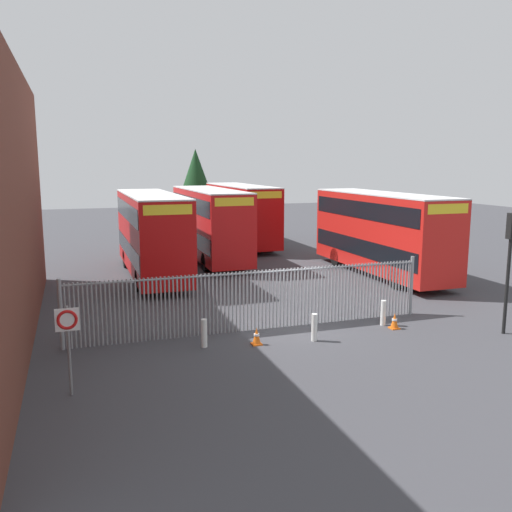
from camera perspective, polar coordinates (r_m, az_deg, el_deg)
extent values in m
plane|color=#3D3D42|center=(27.70, -2.66, -2.75)|extent=(100.00, 100.00, 0.00)
cylinder|color=gray|center=(18.65, -19.81, -6.04)|extent=(0.06, 0.06, 2.20)
cylinder|color=gray|center=(18.65, -19.38, -6.01)|extent=(0.06, 0.06, 2.20)
cylinder|color=gray|center=(18.65, -18.94, -5.99)|extent=(0.06, 0.06, 2.20)
cylinder|color=gray|center=(18.65, -18.51, -5.97)|extent=(0.06, 0.06, 2.20)
cylinder|color=gray|center=(18.65, -18.08, -5.94)|extent=(0.06, 0.06, 2.20)
cylinder|color=gray|center=(18.65, -17.65, -5.92)|extent=(0.06, 0.06, 2.20)
cylinder|color=gray|center=(18.65, -17.21, -5.90)|extent=(0.06, 0.06, 2.20)
cylinder|color=gray|center=(18.65, -16.78, -5.87)|extent=(0.06, 0.06, 2.20)
cylinder|color=gray|center=(18.66, -16.35, -5.85)|extent=(0.06, 0.06, 2.20)
cylinder|color=gray|center=(18.66, -15.92, -5.82)|extent=(0.06, 0.06, 2.20)
cylinder|color=gray|center=(18.67, -15.48, -5.80)|extent=(0.06, 0.06, 2.20)
cylinder|color=gray|center=(18.67, -15.05, -5.77)|extent=(0.06, 0.06, 2.20)
cylinder|color=gray|center=(18.68, -14.62, -5.74)|extent=(0.06, 0.06, 2.20)
cylinder|color=gray|center=(18.69, -14.19, -5.72)|extent=(0.06, 0.06, 2.20)
cylinder|color=gray|center=(18.70, -13.76, -5.69)|extent=(0.06, 0.06, 2.20)
cylinder|color=gray|center=(18.71, -13.33, -5.66)|extent=(0.06, 0.06, 2.20)
cylinder|color=gray|center=(18.73, -12.90, -5.64)|extent=(0.06, 0.06, 2.20)
cylinder|color=gray|center=(18.74, -12.47, -5.61)|extent=(0.06, 0.06, 2.20)
cylinder|color=gray|center=(18.75, -12.05, -5.58)|extent=(0.06, 0.06, 2.20)
cylinder|color=gray|center=(18.77, -11.62, -5.55)|extent=(0.06, 0.06, 2.20)
cylinder|color=gray|center=(18.79, -11.19, -5.53)|extent=(0.06, 0.06, 2.20)
cylinder|color=gray|center=(18.80, -10.77, -5.50)|extent=(0.06, 0.06, 2.20)
cylinder|color=gray|center=(18.82, -10.34, -5.47)|extent=(0.06, 0.06, 2.20)
cylinder|color=gray|center=(18.84, -9.92, -5.44)|extent=(0.06, 0.06, 2.20)
cylinder|color=gray|center=(18.86, -9.50, -5.41)|extent=(0.06, 0.06, 2.20)
cylinder|color=gray|center=(18.88, -9.08, -5.38)|extent=(0.06, 0.06, 2.20)
cylinder|color=gray|center=(18.91, -8.66, -5.35)|extent=(0.06, 0.06, 2.20)
cylinder|color=gray|center=(18.93, -8.24, -5.32)|extent=(0.06, 0.06, 2.20)
cylinder|color=gray|center=(18.95, -7.82, -5.29)|extent=(0.06, 0.06, 2.20)
cylinder|color=gray|center=(18.98, -7.40, -5.26)|extent=(0.06, 0.06, 2.20)
cylinder|color=gray|center=(19.01, -6.98, -5.23)|extent=(0.06, 0.06, 2.20)
cylinder|color=gray|center=(19.03, -6.57, -5.20)|extent=(0.06, 0.06, 2.20)
cylinder|color=gray|center=(19.06, -6.16, -5.17)|extent=(0.06, 0.06, 2.20)
cylinder|color=gray|center=(19.09, -5.74, -5.14)|extent=(0.06, 0.06, 2.20)
cylinder|color=gray|center=(19.12, -5.33, -5.11)|extent=(0.06, 0.06, 2.20)
cylinder|color=gray|center=(19.15, -4.92, -5.08)|extent=(0.06, 0.06, 2.20)
cylinder|color=gray|center=(19.19, -4.52, -5.04)|extent=(0.06, 0.06, 2.20)
cylinder|color=gray|center=(19.22, -4.11, -5.01)|extent=(0.06, 0.06, 2.20)
cylinder|color=gray|center=(19.26, -3.70, -4.98)|extent=(0.06, 0.06, 2.20)
cylinder|color=gray|center=(19.29, -3.30, -4.95)|extent=(0.06, 0.06, 2.20)
cylinder|color=gray|center=(19.33, -2.90, -4.92)|extent=(0.06, 0.06, 2.20)
cylinder|color=gray|center=(19.36, -2.50, -4.88)|extent=(0.06, 0.06, 2.20)
cylinder|color=gray|center=(19.40, -2.10, -4.85)|extent=(0.06, 0.06, 2.20)
cylinder|color=gray|center=(19.44, -1.70, -4.82)|extent=(0.06, 0.06, 2.20)
cylinder|color=gray|center=(19.48, -1.30, -4.79)|extent=(0.06, 0.06, 2.20)
cylinder|color=gray|center=(19.52, -0.91, -4.76)|extent=(0.06, 0.06, 2.20)
cylinder|color=gray|center=(19.57, -0.52, -4.72)|extent=(0.06, 0.06, 2.20)
cylinder|color=gray|center=(19.61, -0.13, -4.69)|extent=(0.06, 0.06, 2.20)
cylinder|color=gray|center=(19.65, 0.26, -4.66)|extent=(0.06, 0.06, 2.20)
cylinder|color=gray|center=(19.70, 0.65, -4.62)|extent=(0.06, 0.06, 2.20)
cylinder|color=gray|center=(19.74, 1.03, -4.59)|extent=(0.06, 0.06, 2.20)
cylinder|color=gray|center=(19.79, 1.42, -4.56)|extent=(0.06, 0.06, 2.20)
cylinder|color=gray|center=(19.84, 1.80, -4.53)|extent=(0.06, 0.06, 2.20)
cylinder|color=gray|center=(19.88, 2.18, -4.49)|extent=(0.06, 0.06, 2.20)
cylinder|color=gray|center=(19.93, 2.56, -4.46)|extent=(0.06, 0.06, 2.20)
cylinder|color=gray|center=(19.98, 2.93, -4.43)|extent=(0.06, 0.06, 2.20)
cylinder|color=gray|center=(20.03, 3.31, -4.39)|extent=(0.06, 0.06, 2.20)
cylinder|color=gray|center=(20.09, 3.68, -4.36)|extent=(0.06, 0.06, 2.20)
cylinder|color=gray|center=(20.14, 4.05, -4.33)|extent=(0.06, 0.06, 2.20)
cylinder|color=gray|center=(20.19, 4.42, -4.29)|extent=(0.06, 0.06, 2.20)
cylinder|color=gray|center=(20.25, 4.78, -4.26)|extent=(0.06, 0.06, 2.20)
cylinder|color=gray|center=(20.30, 5.15, -4.23)|extent=(0.06, 0.06, 2.20)
cylinder|color=gray|center=(20.36, 5.51, -4.19)|extent=(0.06, 0.06, 2.20)
cylinder|color=gray|center=(20.41, 5.87, -4.16)|extent=(0.06, 0.06, 2.20)
cylinder|color=gray|center=(20.47, 6.23, -4.13)|extent=(0.06, 0.06, 2.20)
cylinder|color=gray|center=(20.53, 6.58, -4.09)|extent=(0.06, 0.06, 2.20)
cylinder|color=gray|center=(20.59, 6.94, -4.06)|extent=(0.06, 0.06, 2.20)
cylinder|color=gray|center=(20.65, 7.29, -4.03)|extent=(0.06, 0.06, 2.20)
cylinder|color=gray|center=(20.71, 7.64, -4.00)|extent=(0.06, 0.06, 2.20)
cylinder|color=gray|center=(20.77, 7.99, -3.96)|extent=(0.06, 0.06, 2.20)
cylinder|color=gray|center=(20.83, 8.33, -3.93)|extent=(0.06, 0.06, 2.20)
cylinder|color=gray|center=(20.90, 8.68, -3.90)|extent=(0.06, 0.06, 2.20)
cylinder|color=gray|center=(20.96, 9.02, -3.86)|extent=(0.06, 0.06, 2.20)
cylinder|color=gray|center=(21.02, 9.36, -3.83)|extent=(0.06, 0.06, 2.20)
cylinder|color=gray|center=(21.09, 9.69, -3.80)|extent=(0.06, 0.06, 2.20)
cylinder|color=gray|center=(21.16, 10.03, -3.77)|extent=(0.06, 0.06, 2.20)
cylinder|color=gray|center=(21.22, 10.36, -3.73)|extent=(0.06, 0.06, 2.20)
cylinder|color=gray|center=(21.29, 10.69, -3.70)|extent=(0.06, 0.06, 2.20)
cylinder|color=gray|center=(21.36, 11.02, -3.67)|extent=(0.06, 0.06, 2.20)
cylinder|color=gray|center=(21.43, 11.35, -3.64)|extent=(0.06, 0.06, 2.20)
cylinder|color=gray|center=(21.50, 11.67, -3.61)|extent=(0.06, 0.06, 2.20)
cylinder|color=gray|center=(21.57, 11.99, -3.57)|extent=(0.06, 0.06, 2.20)
cylinder|color=gray|center=(21.64, 12.31, -3.54)|extent=(0.06, 0.06, 2.20)
cylinder|color=gray|center=(21.71, 12.63, -3.51)|extent=(0.06, 0.06, 2.20)
cylinder|color=gray|center=(21.78, 12.95, -3.48)|extent=(0.06, 0.06, 2.20)
cylinder|color=gray|center=(21.85, 13.26, -3.45)|extent=(0.06, 0.06, 2.20)
cylinder|color=gray|center=(21.93, 13.57, -3.41)|extent=(0.06, 0.06, 2.20)
cylinder|color=gray|center=(22.00, 13.88, -3.38)|extent=(0.06, 0.06, 2.20)
cylinder|color=gray|center=(22.08, 14.19, -3.35)|extent=(0.06, 0.06, 2.20)
cylinder|color=gray|center=(22.15, 14.50, -3.32)|extent=(0.06, 0.06, 2.20)
cylinder|color=gray|center=(22.23, 14.80, -3.29)|extent=(0.06, 0.06, 2.20)
cylinder|color=gray|center=(22.30, 15.10, -3.26)|extent=(0.06, 0.06, 2.20)
cylinder|color=gray|center=(22.38, 15.40, -3.23)|extent=(0.06, 0.06, 2.20)
cylinder|color=gray|center=(22.46, 15.70, -3.20)|extent=(0.06, 0.06, 2.20)
cylinder|color=gray|center=(22.54, 15.99, -3.17)|extent=(0.06, 0.06, 2.20)
cylinder|color=gray|center=(19.38, -0.13, -1.77)|extent=(13.19, 0.07, 0.07)
cylinder|color=gray|center=(18.63, -19.82, -5.81)|extent=(0.14, 0.14, 2.35)
cylinder|color=gray|center=(22.52, 16.00, -2.98)|extent=(0.14, 0.14, 2.35)
cube|color=red|center=(29.96, 13.00, 2.51)|extent=(2.50, 10.80, 4.00)
cube|color=black|center=(30.07, 12.94, 1.00)|extent=(2.54, 10.37, 0.90)
cube|color=black|center=(29.84, 13.09, 4.80)|extent=(2.54, 10.37, 0.90)
cube|color=yellow|center=(25.43, 19.48, 4.70)|extent=(2.12, 0.12, 0.44)
cube|color=silver|center=(29.79, 13.15, 6.39)|extent=(2.50, 10.80, 0.08)
cylinder|color=black|center=(26.89, 14.59, -2.31)|extent=(0.30, 1.04, 1.04)
cylinder|color=black|center=(28.15, 18.34, -1.96)|extent=(0.30, 1.04, 1.04)
cylinder|color=black|center=(32.25, 8.45, -0.13)|extent=(0.30, 1.04, 1.04)
cylinder|color=black|center=(33.30, 11.82, 0.08)|extent=(0.30, 1.04, 1.04)
cube|color=#B70C0C|center=(29.23, -10.93, 2.41)|extent=(2.50, 10.80, 4.00)
cube|color=black|center=(29.34, -10.88, 0.86)|extent=(2.54, 10.37, 0.90)
cube|color=black|center=(29.11, -11.01, 4.76)|extent=(2.54, 10.37, 0.90)
cube|color=yellow|center=(23.80, -9.27, 4.82)|extent=(2.12, 0.12, 0.44)
cube|color=silver|center=(29.05, -11.06, 6.39)|extent=(2.50, 10.80, 0.08)
cylinder|color=black|center=(26.13, -12.17, -2.56)|extent=(0.30, 1.04, 1.04)
cylinder|color=black|center=(26.45, -7.44, -2.27)|extent=(0.30, 1.04, 1.04)
cylinder|color=black|center=(32.30, -13.49, -0.28)|extent=(0.30, 1.04, 1.04)
cylinder|color=black|center=(32.57, -9.64, -0.07)|extent=(0.30, 1.04, 1.04)
cube|color=red|center=(33.70, -4.88, 3.50)|extent=(2.50, 10.80, 4.00)
cube|color=black|center=(33.79, -4.86, 2.16)|extent=(2.54, 10.37, 0.90)
cube|color=black|center=(33.59, -4.91, 5.54)|extent=(2.54, 10.37, 0.90)
cube|color=yellow|center=(28.40, -2.31, 5.72)|extent=(2.12, 0.12, 0.44)
cube|color=silver|center=(33.54, -4.93, 6.95)|extent=(2.50, 10.80, 0.08)
cylinder|color=black|center=(30.48, -5.32, -0.64)|extent=(0.30, 1.04, 1.04)
cylinder|color=black|center=(31.06, -1.37, -0.41)|extent=(0.30, 1.04, 1.04)
cylinder|color=black|center=(36.57, -7.63, 1.05)|extent=(0.30, 1.04, 1.04)
cylinder|color=black|center=(37.05, -4.29, 1.22)|extent=(0.30, 1.04, 1.04)
cube|color=#B70C0C|center=(39.78, -1.59, 4.48)|extent=(2.50, 10.80, 4.00)
cube|color=black|center=(39.86, -1.59, 3.34)|extent=(2.54, 10.37, 0.90)
cube|color=black|center=(39.69, -1.60, 6.21)|extent=(2.54, 10.37, 0.90)
cube|color=yellow|center=(34.60, 1.03, 6.44)|extent=(2.12, 0.12, 0.44)
cube|color=silver|center=(39.65, -1.60, 7.41)|extent=(2.50, 10.80, 0.08)
cylinder|color=black|center=(36.50, -1.67, 1.12)|extent=(0.30, 1.04, 1.04)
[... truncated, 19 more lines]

